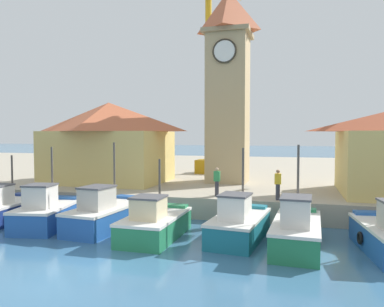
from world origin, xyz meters
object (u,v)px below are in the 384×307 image
fishing_boat_right_outer (297,230)px  dock_worker_along_quay (217,181)px  fishing_boat_right_inner (239,224)px  warehouse_left (109,141)px  fishing_boat_left_inner (5,208)px  fishing_boat_center (107,214)px  dock_worker_near_tower (278,184)px  fishing_boat_mid_right (155,223)px  clock_tower (228,81)px  fishing_boat_mid_left (47,212)px  port_crane_near (209,87)px

fishing_boat_right_outer → dock_worker_along_quay: 6.58m
fishing_boat_right_inner → warehouse_left: 14.19m
fishing_boat_right_inner → fishing_boat_right_outer: size_ratio=0.94×
fishing_boat_left_inner → fishing_boat_center: (6.05, -0.03, 0.05)m
fishing_boat_center → dock_worker_near_tower: bearing=24.6°
fishing_boat_left_inner → fishing_boat_right_inner: bearing=-1.1°
fishing_boat_mid_right → dock_worker_along_quay: size_ratio=2.76×
fishing_boat_mid_right → clock_tower: clock_tower is taller
fishing_boat_mid_left → dock_worker_along_quay: size_ratio=2.75×
fishing_boat_center → fishing_boat_right_outer: (8.98, -0.76, -0.00)m
port_crane_near → warehouse_left: bearing=-124.8°
fishing_boat_right_outer → port_crane_near: (-7.65, 17.11, 8.17)m
clock_tower → warehouse_left: 9.72m
fishing_boat_center → dock_worker_along_quay: (4.67, 4.04, 1.27)m
fishing_boat_left_inner → dock_worker_along_quay: size_ratio=2.80×
fishing_boat_right_outer → clock_tower: bearing=113.3°
fishing_boat_mid_right → fishing_boat_right_inner: (3.67, 0.72, 0.04)m
clock_tower → dock_worker_near_tower: 10.25m
fishing_boat_left_inner → port_crane_near: (7.39, 16.32, 8.22)m
fishing_boat_mid_left → fishing_boat_mid_right: fishing_boat_mid_left is taller
fishing_boat_mid_right → port_crane_near: size_ratio=0.22×
fishing_boat_mid_right → dock_worker_near_tower: (5.14, 4.61, 1.34)m
dock_worker_near_tower → dock_worker_along_quay: 3.37m
fishing_boat_center → warehouse_left: bearing=117.2°
fishing_boat_right_inner → dock_worker_along_quay: (-1.88, 4.26, 1.30)m
fishing_boat_right_outer → warehouse_left: warehouse_left is taller
fishing_boat_right_outer → dock_worker_near_tower: bearing=102.3°
clock_tower → dock_worker_along_quay: (0.56, -6.54, -6.49)m
fishing_boat_right_outer → warehouse_left: (-13.25, 9.05, 3.40)m
fishing_boat_right_outer → dock_worker_near_tower: (-0.96, 4.43, 1.27)m
fishing_boat_mid_left → fishing_boat_center: bearing=11.4°
fishing_boat_center → fishing_boat_right_outer: 9.02m
fishing_boat_right_outer → port_crane_near: bearing=114.1°
clock_tower → dock_worker_along_quay: clock_tower is taller
fishing_boat_right_outer → port_crane_near: 20.44m
fishing_boat_right_inner → port_crane_near: 19.21m
dock_worker_along_quay → port_crane_near: bearing=105.1°
warehouse_left → fishing_boat_center: bearing=-62.8°
fishing_boat_mid_right → clock_tower: bearing=83.9°
fishing_boat_center → warehouse_left: (-4.27, 8.29, 3.40)m
fishing_boat_left_inner → fishing_boat_right_outer: (15.03, -0.79, 0.05)m
fishing_boat_center → warehouse_left: size_ratio=0.62×
fishing_boat_mid_right → clock_tower: size_ratio=0.29×
fishing_boat_center → fishing_boat_right_inner: 6.56m
fishing_boat_left_inner → fishing_boat_mid_right: fishing_boat_mid_right is taller
fishing_boat_mid_right → dock_worker_near_tower: 7.03m
port_crane_near → dock_worker_near_tower: size_ratio=12.31×
dock_worker_along_quay → warehouse_left: bearing=154.6°
fishing_boat_left_inner → clock_tower: bearing=46.1°
fishing_boat_mid_left → fishing_boat_center: 3.02m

